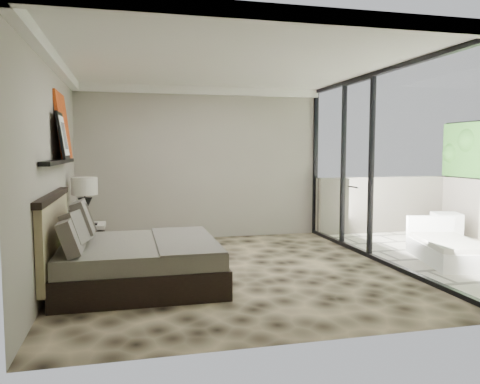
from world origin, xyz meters
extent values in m
plane|color=black|center=(0.00, 0.00, 0.00)|extent=(5.00, 5.00, 0.00)
cube|color=silver|center=(0.00, 0.00, 2.79)|extent=(4.50, 5.00, 0.02)
cube|color=gray|center=(0.00, 2.49, 1.40)|extent=(4.50, 0.02, 2.80)
cube|color=gray|center=(-2.24, 0.00, 1.40)|extent=(0.02, 5.00, 2.80)
cube|color=white|center=(2.25, 0.00, 1.40)|extent=(0.08, 5.00, 2.80)
cube|color=beige|center=(3.75, 0.00, -0.06)|extent=(3.00, 5.00, 0.12)
cube|color=black|center=(-2.18, 0.10, 1.50)|extent=(0.12, 2.20, 0.05)
cube|color=black|center=(-1.22, -0.38, 0.16)|extent=(1.91, 1.82, 0.33)
cube|color=#615D51|center=(-1.22, -0.38, 0.43)|extent=(1.85, 1.76, 0.20)
cube|color=#525047|center=(-0.67, -0.38, 0.53)|extent=(0.73, 1.80, 0.03)
cube|color=#9A8762|center=(-2.20, -0.38, 0.64)|extent=(0.08, 1.92, 0.91)
cube|color=black|center=(-1.95, 1.29, 0.25)|extent=(0.65, 0.65, 0.50)
cone|color=black|center=(-1.99, 1.34, 0.62)|extent=(0.22, 0.22, 0.20)
cone|color=black|center=(-1.99, 1.34, 0.82)|extent=(0.22, 0.22, 0.20)
cylinder|color=beige|center=(-1.99, 1.34, 1.10)|extent=(0.39, 0.39, 0.27)
cube|color=#B7320F|center=(-2.19, 0.69, 1.97)|extent=(0.13, 0.90, 0.90)
cube|color=black|center=(-2.14, 0.19, 1.82)|extent=(0.11, 0.50, 0.60)
cube|color=white|center=(4.45, 1.40, 0.24)|extent=(0.60, 0.60, 0.47)
cube|color=white|center=(3.23, -0.24, 0.13)|extent=(1.09, 1.62, 0.26)
cube|color=beige|center=(3.23, -0.24, 0.30)|extent=(1.03, 1.52, 0.07)
cube|color=white|center=(3.40, 0.43, 0.42)|extent=(0.75, 0.29, 0.32)
camera|label=1|loc=(-1.34, -6.13, 1.64)|focal=35.00mm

